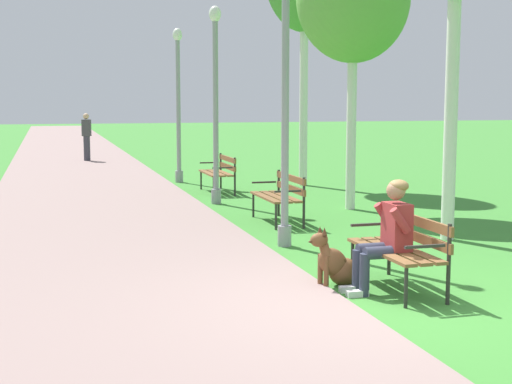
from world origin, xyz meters
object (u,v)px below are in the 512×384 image
park_bench_mid (281,193)px  park_bench_near (402,245)px  park_bench_far (220,170)px  lamp_post_far (178,103)px  person_seated_on_near_bench (388,231)px  lamp_post_near (285,82)px  lamp_post_mid (216,103)px  pedestrian_distant (87,137)px  dog_brown (336,264)px

park_bench_mid → park_bench_near: bearing=-90.9°
park_bench_far → lamp_post_far: 2.83m
person_seated_on_near_bench → lamp_post_near: 3.25m
lamp_post_mid → pedestrian_distant: lamp_post_mid is taller
park_bench_far → lamp_post_mid: lamp_post_mid is taller
lamp_post_mid → pedestrian_distant: size_ratio=2.40×
park_bench_near → person_seated_on_near_bench: size_ratio=1.20×
lamp_post_mid → pedestrian_distant: bearing=100.1°
person_seated_on_near_bench → lamp_post_near: size_ratio=0.27×
park_bench_mid → lamp_post_mid: size_ratio=0.38×
park_bench_far → person_seated_on_near_bench: 9.12m
lamp_post_near → lamp_post_far: lamp_post_near is taller
park_bench_near → park_bench_far: same height
person_seated_on_near_bench → lamp_post_near: lamp_post_near is taller
pedestrian_distant → dog_brown: bearing=-84.3°
dog_brown → lamp_post_far: size_ratio=0.21×
person_seated_on_near_bench → lamp_post_far: bearing=91.6°
park_bench_far → lamp_post_far: size_ratio=0.39×
lamp_post_near → dog_brown: bearing=-93.7°
lamp_post_near → pedestrian_distant: 15.99m
lamp_post_far → dog_brown: bearing=-90.6°
park_bench_near → lamp_post_mid: size_ratio=0.38×
person_seated_on_near_bench → lamp_post_mid: lamp_post_mid is taller
dog_brown → park_bench_mid: bearing=80.5°
park_bench_far → person_seated_on_near_bench: person_seated_on_near_bench is taller
park_bench_mid → dog_brown: size_ratio=1.82×
park_bench_mid → lamp_post_mid: lamp_post_mid is taller
lamp_post_near → lamp_post_far: (-0.04, 8.68, -0.34)m
park_bench_mid → lamp_post_near: 2.78m
person_seated_on_near_bench → lamp_post_mid: (-0.28, 7.35, 1.37)m
park_bench_mid → park_bench_far: (-0.08, 4.35, 0.00)m
park_bench_near → lamp_post_far: (-0.53, 11.40, 1.51)m
park_bench_near → lamp_post_far: lamp_post_far is taller
dog_brown → pedestrian_distant: size_ratio=0.50×
park_bench_near → dog_brown: park_bench_near is taller
park_bench_far → dog_brown: size_ratio=1.82×
lamp_post_far → person_seated_on_near_bench: bearing=-88.4°
park_bench_near → park_bench_mid: same height
park_bench_far → lamp_post_mid: 2.39m
pedestrian_distant → park_bench_mid: bearing=-79.5°
dog_brown → pedestrian_distant: (-1.83, 18.17, 0.58)m
lamp_post_far → park_bench_mid: bearing=-84.8°
park_bench_near → park_bench_mid: bearing=89.1°
park_bench_mid → pedestrian_distant: bearing=100.5°
person_seated_on_near_bench → lamp_post_near: bearing=96.0°
park_bench_far → pedestrian_distant: size_ratio=0.91×
park_bench_mid → lamp_post_far: lamp_post_far is taller
dog_brown → lamp_post_near: 3.18m
dog_brown → lamp_post_near: bearing=86.3°
park_bench_mid → person_seated_on_near_bench: (-0.29, -4.77, 0.17)m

